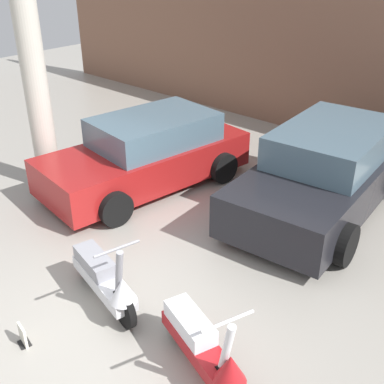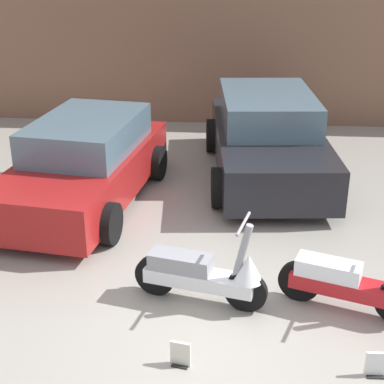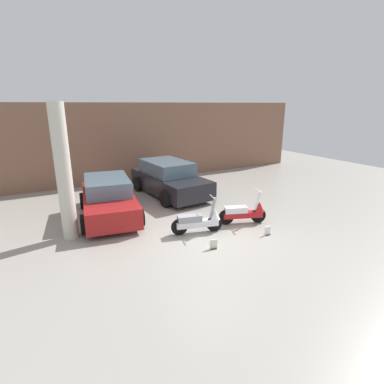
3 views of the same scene
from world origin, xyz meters
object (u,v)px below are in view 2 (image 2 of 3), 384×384
at_px(placard_near_left_scooter, 181,355).
at_px(placard_near_right_scooter, 376,365).
at_px(scooter_front_left, 206,273).
at_px(car_rear_center, 267,138).
at_px(car_rear_left, 85,164).
at_px(scooter_front_right, 355,282).

bearing_deg(placard_near_left_scooter, placard_near_right_scooter, 0.07).
distance_m(scooter_front_left, car_rear_center, 4.07).
bearing_deg(car_rear_center, scooter_front_left, -16.52).
xyz_separation_m(scooter_front_left, car_rear_left, (-2.00, 2.64, 0.24)).
distance_m(car_rear_left, placard_near_right_scooter, 5.23).
xyz_separation_m(car_rear_center, placard_near_left_scooter, (-0.98, -5.05, -0.55)).
relative_size(scooter_front_right, car_rear_left, 0.37).
xyz_separation_m(scooter_front_right, placard_near_right_scooter, (0.05, -1.02, -0.27)).
bearing_deg(placard_near_left_scooter, car_rear_center, 79.06).
bearing_deg(car_rear_center, placard_near_right_scooter, 4.52).
distance_m(car_rear_center, placard_near_right_scooter, 5.15).
bearing_deg(car_rear_left, placard_near_left_scooter, 34.22).
relative_size(scooter_front_right, car_rear_center, 0.35).
height_order(car_rear_left, placard_near_right_scooter, car_rear_left).
distance_m(scooter_front_left, placard_near_left_scooter, 1.12).
xyz_separation_m(scooter_front_left, car_rear_center, (0.80, 3.98, 0.28)).
relative_size(scooter_front_left, placard_near_left_scooter, 5.81).
bearing_deg(scooter_front_right, placard_near_left_scooter, -130.84).
bearing_deg(scooter_front_left, scooter_front_right, 11.82).
height_order(scooter_front_left, scooter_front_right, same).
distance_m(scooter_front_right, placard_near_right_scooter, 1.06).
distance_m(placard_near_left_scooter, placard_near_right_scooter, 1.83).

